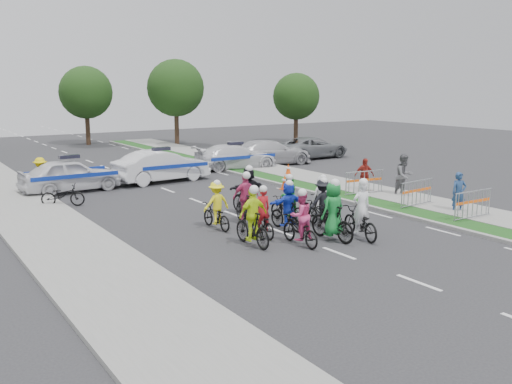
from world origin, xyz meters
TOP-DOWN VIEW (x-y plane):
  - ground at (0.00, 0.00)m, footprint 90.00×90.00m
  - curb_right at (5.10, 5.00)m, footprint 0.20×60.00m
  - grass_strip at (5.80, 5.00)m, footprint 1.20×60.00m
  - sidewalk_right at (7.60, 5.00)m, footprint 2.40×60.00m
  - sidewalk_left at (-6.50, 5.00)m, footprint 3.00×60.00m
  - rider_0 at (1.66, 0.90)m, footprint 1.05×2.03m
  - rider_1 at (0.77, 1.20)m, footprint 0.87×1.93m
  - rider_2 at (-0.43, 1.31)m, footprint 0.76×1.77m
  - rider_3 at (-1.70, 2.04)m, footprint 0.96×1.82m
  - rider_4 at (1.53, 2.64)m, footprint 1.04×1.80m
  - rider_5 at (0.35, 3.01)m, footprint 1.42×1.69m
  - rider_6 at (-0.83, 2.83)m, footprint 0.78×1.72m
  - rider_7 at (2.23, 3.54)m, footprint 0.77×1.66m
  - rider_8 at (1.17, 4.13)m, footprint 0.90×1.77m
  - rider_9 at (-0.40, 4.51)m, footprint 1.01×1.86m
  - rider_10 at (-1.60, 4.47)m, footprint 0.96×1.69m
  - rider_11 at (0.43, 5.65)m, footprint 1.57×1.87m
  - police_car_0 at (-3.87, 14.12)m, footprint 4.63×2.11m
  - police_car_1 at (0.75, 14.32)m, footprint 4.98×2.15m
  - police_car_2 at (6.16, 16.09)m, footprint 5.15×2.69m
  - civilian_sedan at (8.93, 16.53)m, footprint 5.44×2.94m
  - civilian_suv at (13.03, 17.53)m, footprint 5.13×2.49m
  - spectator_0 at (7.32, 1.51)m, footprint 0.68×0.59m
  - spectator_1 at (7.99, 4.89)m, footprint 0.95×0.75m
  - spectator_2 at (7.24, 6.57)m, footprint 1.00×0.67m
  - marshal_hiviz at (-5.09, 14.43)m, footprint 1.14×0.77m
  - barrier_0 at (6.70, 0.42)m, footprint 2.01×0.52m
  - barrier_1 at (6.70, 3.02)m, footprint 2.04×0.70m
  - barrier_2 at (6.70, 6.00)m, footprint 2.05×0.77m
  - cone_0 at (4.71, 9.21)m, footprint 0.40×0.40m
  - cone_1 at (7.15, 12.26)m, footprint 0.40×0.40m
  - parked_bike at (-5.01, 11.09)m, footprint 1.82×1.34m
  - tree_1 at (9.00, 30.00)m, footprint 4.55×4.55m
  - tree_2 at (18.00, 26.00)m, footprint 3.85×3.85m
  - tree_4 at (3.00, 34.00)m, footprint 4.20×4.20m

SIDE VIEW (x-z plane):
  - ground at x=0.00m, z-range 0.00..0.00m
  - grass_strip at x=5.80m, z-range 0.00..0.11m
  - curb_right at x=5.10m, z-range 0.00..0.12m
  - sidewalk_right at x=7.60m, z-range 0.00..0.13m
  - sidewalk_left at x=-6.50m, z-range 0.00..0.13m
  - cone_0 at x=4.71m, z-range -0.01..0.69m
  - cone_1 at x=7.15m, z-range -0.01..0.69m
  - parked_bike at x=-5.01m, z-range 0.00..0.91m
  - barrier_0 at x=6.70m, z-range 0.00..1.12m
  - barrier_1 at x=6.70m, z-range 0.00..1.12m
  - barrier_2 at x=6.70m, z-range 0.00..1.12m
  - rider_6 at x=-0.83m, z-range -0.28..1.41m
  - rider_8 at x=1.17m, z-range -0.22..1.50m
  - rider_0 at x=1.66m, z-range -0.34..1.64m
  - rider_7 at x=2.23m, z-range -0.18..1.51m
  - rider_2 at x=-0.43m, z-range -0.23..1.56m
  - rider_10 at x=-1.60m, z-range -0.19..1.53m
  - rider_4 at x=1.53m, z-range -0.19..1.57m
  - civilian_suv at x=13.03m, z-range 0.00..1.41m
  - police_car_2 at x=6.16m, z-range 0.00..1.43m
  - rider_9 at x=-0.40m, z-range -0.22..1.67m
  - rider_3 at x=-1.70m, z-range -0.22..1.69m
  - rider_5 at x=0.35m, z-range -0.13..1.60m
  - civilian_sedan at x=8.93m, z-range 0.00..1.50m
  - police_car_0 at x=-3.87m, z-range 0.00..1.54m
  - rider_1 at x=0.77m, z-range -0.23..1.77m
  - spectator_2 at x=7.24m, z-range 0.00..1.58m
  - spectator_0 at x=7.32m, z-range 0.00..1.59m
  - police_car_1 at x=0.75m, z-range 0.00..1.60m
  - rider_11 at x=0.43m, z-range -0.15..1.76m
  - marshal_hiviz at x=-5.09m, z-range 0.00..1.63m
  - spectator_1 at x=7.99m, z-range 0.00..1.89m
  - tree_2 at x=18.00m, z-range 0.95..6.72m
  - tree_4 at x=3.00m, z-range 1.04..7.34m
  - tree_1 at x=9.00m, z-range 1.12..7.95m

